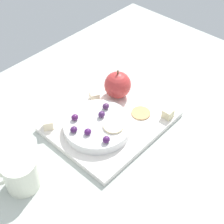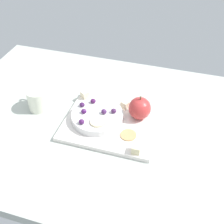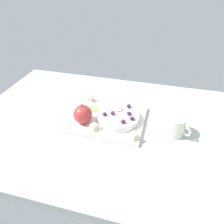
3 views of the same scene
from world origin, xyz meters
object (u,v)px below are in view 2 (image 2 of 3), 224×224
apple_whole (140,108)px  grape_3 (82,122)px  grape_1 (82,105)px  cheese_cube_1 (125,104)px  cheese_cube_2 (85,95)px  cup (38,99)px  cheese_cube_0 (136,149)px  grape_4 (104,112)px  apple_slice_0 (98,122)px  grape_2 (84,111)px  cracker_0 (128,135)px  grape_0 (93,101)px  platter (111,123)px  serving_dish (97,116)px  grape_5 (114,111)px

apple_whole → grape_3: bearing=34.3°
grape_1 → cheese_cube_1: bearing=-154.1°
cheese_cube_2 → apple_whole: bearing=167.7°
cup → apple_whole: bearing=-173.6°
cheese_cube_0 → grape_1: bearing=-29.8°
grape_4 → cheese_cube_2: bearing=-41.6°
cheese_cube_0 → apple_slice_0: (14.74, -6.83, 1.57)cm
grape_1 → grape_2: 3.66cm
cracker_0 → grape_0: 18.76cm
grape_0 → grape_1: size_ratio=1.00×
cup → grape_0: bearing=-169.1°
grape_4 → grape_3: bearing=51.4°
cheese_cube_0 → apple_slice_0: size_ratio=0.48×
platter → cup: (28.48, -1.13, 3.27)cm
grape_2 → apple_slice_0: size_ratio=0.36×
cheese_cube_2 → cracker_0: cheese_cube_2 is taller
serving_dish → cracker_0: serving_dish is taller
platter → cracker_0: cracker_0 is taller
grape_1 → grape_4: size_ratio=1.00×
cheese_cube_2 → cup: size_ratio=0.25×
cheese_cube_0 → grape_1: 26.34cm
apple_whole → grape_3: apple_whole is taller
platter → apple_whole: (-8.74, -5.28, 4.72)cm
grape_3 → cup: 21.52cm
platter → cheese_cube_2: 17.02cm
grape_4 → grape_1: bearing=-9.6°
platter → grape_0: (8.32, -5.02, 4.18)cm
grape_1 → grape_2: bearing=120.8°
platter → grape_2: (9.54, 1.09, 4.12)cm
grape_3 → grape_5: (-8.65, -8.37, -0.08)cm
cheese_cube_1 → cracker_0: cheese_cube_1 is taller
grape_3 → cup: size_ratio=0.19×
serving_dish → cracker_0: size_ratio=3.38×
platter → apple_whole: bearing=-148.9°
grape_0 → apple_slice_0: grape_0 is taller
cheese_cube_0 → cheese_cube_1: same height
grape_3 → serving_dish: bearing=-117.4°
platter → cup: 28.69cm
grape_3 → apple_slice_0: bearing=-156.2°
serving_dish → cracker_0: (-12.41, 4.74, -1.08)cm
cheese_cube_0 → apple_whole: bearing=-80.9°
cheese_cube_2 → grape_2: 12.07cm
cheese_cube_1 → grape_3: 18.98cm
cheese_cube_0 → cheese_cube_1: 21.72cm
serving_dish → apple_whole: apple_whole is taller
apple_whole → grape_1: bearing=9.1°
cheese_cube_1 → grape_3: bearing=54.1°
apple_whole → cup: size_ratio=0.77×
platter → grape_4: size_ratio=16.63×
serving_dish → grape_3: grape_3 is taller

